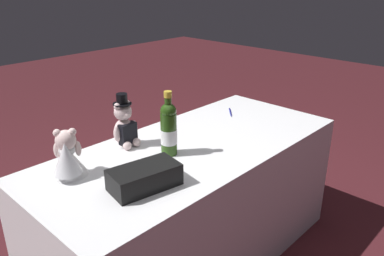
{
  "coord_description": "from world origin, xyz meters",
  "views": [
    {
      "loc": [
        1.36,
        1.29,
        1.59
      ],
      "look_at": [
        0.0,
        0.0,
        0.83
      ],
      "focal_mm": 36.19,
      "sensor_mm": 36.0,
      "label": 1
    }
  ],
  "objects_px": {
    "teddy_bear_groom": "(125,126)",
    "gift_case_black": "(145,177)",
    "teddy_bear_bride": "(67,157)",
    "champagne_bottle": "(169,128)",
    "signing_pen": "(230,112)"
  },
  "relations": [
    {
      "from": "teddy_bear_bride",
      "to": "signing_pen",
      "type": "relative_size",
      "value": 1.96
    },
    {
      "from": "signing_pen",
      "to": "gift_case_black",
      "type": "bearing_deg",
      "value": 17.64
    },
    {
      "from": "teddy_bear_bride",
      "to": "gift_case_black",
      "type": "distance_m",
      "value": 0.37
    },
    {
      "from": "signing_pen",
      "to": "champagne_bottle",
      "type": "bearing_deg",
      "value": 12.43
    },
    {
      "from": "teddy_bear_groom",
      "to": "gift_case_black",
      "type": "height_order",
      "value": "teddy_bear_groom"
    },
    {
      "from": "teddy_bear_bride",
      "to": "champagne_bottle",
      "type": "xyz_separation_m",
      "value": [
        -0.47,
        0.16,
        0.04
      ]
    },
    {
      "from": "teddy_bear_groom",
      "to": "gift_case_black",
      "type": "xyz_separation_m",
      "value": [
        0.21,
        0.4,
        -0.07
      ]
    },
    {
      "from": "teddy_bear_groom",
      "to": "gift_case_black",
      "type": "relative_size",
      "value": 0.89
    },
    {
      "from": "signing_pen",
      "to": "gift_case_black",
      "type": "xyz_separation_m",
      "value": [
        0.99,
        0.32,
        0.04
      ]
    },
    {
      "from": "champagne_bottle",
      "to": "signing_pen",
      "type": "distance_m",
      "value": 0.73
    },
    {
      "from": "champagne_bottle",
      "to": "teddy_bear_groom",
      "type": "bearing_deg",
      "value": -70.15
    },
    {
      "from": "teddy_bear_groom",
      "to": "signing_pen",
      "type": "relative_size",
      "value": 2.49
    },
    {
      "from": "champagne_bottle",
      "to": "gift_case_black",
      "type": "distance_m",
      "value": 0.35
    },
    {
      "from": "teddy_bear_groom",
      "to": "teddy_bear_bride",
      "type": "bearing_deg",
      "value": 12.0
    },
    {
      "from": "teddy_bear_groom",
      "to": "gift_case_black",
      "type": "bearing_deg",
      "value": 62.66
    }
  ]
}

